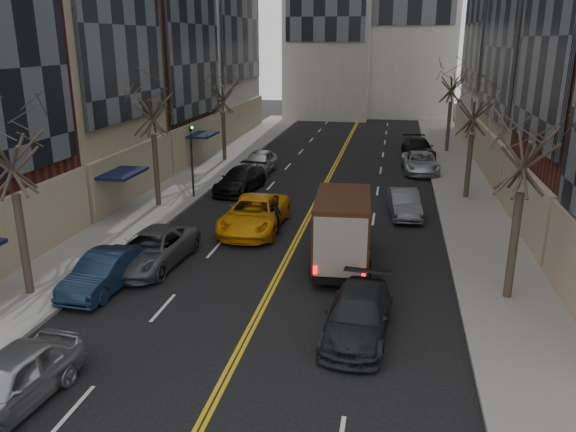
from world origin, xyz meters
name	(u,v)px	position (x,y,z in m)	size (l,w,h in m)	color
sidewalk_left	(197,178)	(-9.00, 27.00, 0.07)	(4.00, 66.00, 0.15)	slate
sidewalk_right	(465,190)	(9.00, 27.00, 0.07)	(4.00, 66.00, 0.15)	slate
tree_lf_near	(6,131)	(-8.80, 8.00, 6.24)	(3.20, 3.20, 8.41)	#382D23
tree_lf_mid	(151,90)	(-8.80, 20.00, 6.60)	(3.20, 3.20, 8.91)	#382D23
tree_lf_far	(222,84)	(-8.80, 33.00, 6.02)	(3.20, 3.20, 8.12)	#382D23
tree_rt_near	(529,126)	(8.80, 11.00, 6.45)	(3.20, 3.20, 8.71)	#382D23
tree_rt_mid	(476,96)	(8.80, 25.00, 6.17)	(3.20, 3.20, 8.32)	#382D23
tree_rt_far	(453,71)	(8.80, 40.00, 6.74)	(3.20, 3.20, 9.11)	#382D23
traffic_signal	(192,153)	(-7.39, 22.00, 2.82)	(0.29, 0.26, 4.70)	black
ups_truck	(342,230)	(2.43, 13.20, 1.61)	(2.67, 5.95, 3.19)	black
observer_sedan	(358,315)	(3.53, 7.36, 0.71)	(2.32, 5.01, 1.42)	black
taxi	(254,214)	(-2.36, 17.06, 0.83)	(2.76, 5.98, 1.66)	orange
pedestrian	(277,217)	(-1.10, 16.58, 0.91)	(0.66, 0.44, 1.82)	black
parked_lf_a	(9,382)	(-5.10, 1.83, 0.78)	(1.83, 4.55, 1.55)	#A5A7AD
parked_lf_b	(104,272)	(-6.30, 9.06, 0.72)	(1.53, 4.39, 1.45)	#111E35
parked_lf_c	(152,249)	(-5.49, 11.67, 0.74)	(2.47, 5.35, 1.49)	#4B4D52
parked_lf_d	(240,180)	(-5.10, 24.30, 0.74)	(2.09, 5.13, 1.49)	black
parked_lf_e	(259,162)	(-5.10, 29.42, 0.82)	(1.93, 4.81, 1.64)	#A7ABAF
parked_rt_a	(404,203)	(5.10, 20.90, 0.71)	(1.50, 4.29, 1.41)	#52545A
parked_rt_b	(420,163)	(6.30, 31.82, 0.73)	(2.43, 5.27, 1.46)	#B5B9BE
parked_rt_c	(418,148)	(6.30, 37.30, 0.78)	(2.19, 5.40, 1.57)	black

